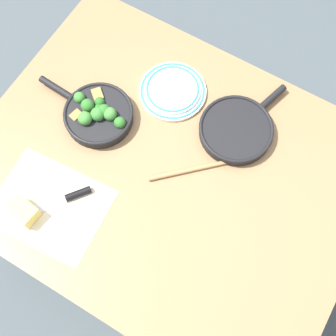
{
  "coord_description": "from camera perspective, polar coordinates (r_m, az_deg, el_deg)",
  "views": [
    {
      "loc": [
        -0.28,
        0.48,
        2.2
      ],
      "look_at": [
        0.0,
        0.0,
        0.77
      ],
      "focal_mm": 50.0,
      "sensor_mm": 36.0,
      "label": 1
    }
  ],
  "objects": [
    {
      "name": "parchment_sheet",
      "position": [
        1.55,
        -14.18,
        -4.44
      ],
      "size": [
        0.37,
        0.3,
        0.0
      ],
      "color": "beige",
      "rests_on": "dining_table_red"
    },
    {
      "name": "dinner_plate_stack",
      "position": [
        1.66,
        0.57,
        9.45
      ],
      "size": [
        0.24,
        0.24,
        0.03
      ],
      "color": "silver",
      "rests_on": "dining_table_red"
    },
    {
      "name": "cheese_block",
      "position": [
        1.54,
        -17.2,
        -5.08
      ],
      "size": [
        0.1,
        0.07,
        0.06
      ],
      "color": "#E0C15B",
      "rests_on": "dining_table_red"
    },
    {
      "name": "skillet_broccoli",
      "position": [
        1.62,
        -8.62,
        6.57
      ],
      "size": [
        0.37,
        0.24,
        0.08
      ],
      "rotation": [
        0.0,
        0.0,
        6.22
      ],
      "color": "black",
      "rests_on": "dining_table_red"
    },
    {
      "name": "wooden_spoon",
      "position": [
        1.55,
        5.63,
        0.41
      ],
      "size": [
        0.27,
        0.27,
        0.02
      ],
      "rotation": [
        0.0,
        0.0,
        3.91
      ],
      "color": "#A87A4C",
      "rests_on": "dining_table_red"
    },
    {
      "name": "skillet_eggs",
      "position": [
        1.6,
        8.36,
        4.67
      ],
      "size": [
        0.25,
        0.36,
        0.04
      ],
      "rotation": [
        0.0,
        0.0,
        4.43
      ],
      "color": "black",
      "rests_on": "dining_table_red"
    },
    {
      "name": "ground_plane",
      "position": [
        2.26,
        -0.0,
        -7.12
      ],
      "size": [
        14.0,
        14.0,
        0.0
      ],
      "primitive_type": "plane",
      "color": "#424C51"
    },
    {
      "name": "dining_table_red",
      "position": [
        1.61,
        -0.0,
        -1.21
      ],
      "size": [
        1.29,
        1.01,
        0.75
      ],
      "color": "olive",
      "rests_on": "ground_plane"
    },
    {
      "name": "grater_knife",
      "position": [
        1.54,
        -12.15,
        -3.6
      ],
      "size": [
        0.16,
        0.2,
        0.02
      ],
      "rotation": [
        0.0,
        0.0,
        0.92
      ],
      "color": "silver",
      "rests_on": "dining_table_red"
    }
  ]
}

